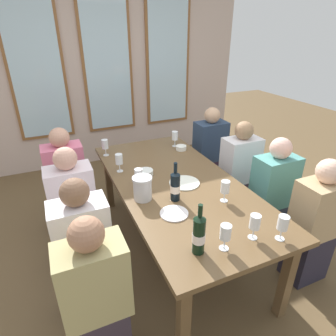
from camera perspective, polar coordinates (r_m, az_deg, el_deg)
ground_plane at (r=2.92m, az=1.50°, el=-15.52°), size 12.00×12.00×0.00m
back_wall_with_windows at (r=4.47m, az=-12.14°, el=19.40°), size 4.21×0.10×2.90m
dining_table at (r=2.53m, az=1.68°, el=-4.15°), size 1.01×2.14×0.74m
white_plate_0 at (r=2.46m, az=3.31°, el=-2.98°), size 0.27×0.27×0.01m
white_plate_1 at (r=2.08m, az=1.23°, el=-9.10°), size 0.21×0.21×0.01m
metal_pitcher at (r=2.21m, az=-5.14°, el=-4.03°), size 0.16×0.16×0.19m
wine_bottle_0 at (r=1.71m, az=6.22°, el=-13.08°), size 0.08×0.08×0.34m
wine_bottle_1 at (r=2.18m, az=1.46°, el=-3.62°), size 0.08×0.08×0.32m
tasting_bowl_0 at (r=3.13m, az=2.67°, el=4.08°), size 0.11×0.11×0.05m
tasting_bowl_1 at (r=2.60m, az=-4.51°, el=-0.90°), size 0.14×0.14×0.05m
wine_glass_0 at (r=1.76m, az=11.48°, el=-12.71°), size 0.07×0.07×0.17m
wine_glass_1 at (r=1.93m, az=22.10°, el=-10.27°), size 0.07×0.07×0.17m
wine_glass_2 at (r=2.65m, az=-9.81°, el=1.70°), size 0.07×0.07×0.17m
wine_glass_3 at (r=2.35m, az=-5.92°, el=-1.38°), size 0.07×0.07×0.17m
wine_glass_4 at (r=3.20m, az=1.38°, el=6.44°), size 0.07×0.07×0.17m
wine_glass_5 at (r=1.88m, az=17.07°, el=-10.39°), size 0.07×0.07×0.17m
wine_glass_6 at (r=2.21m, az=11.42°, el=-3.82°), size 0.07×0.07×0.17m
wine_glass_7 at (r=3.03m, az=-12.54°, el=4.55°), size 0.07×0.07×0.17m
seated_person_0 at (r=2.63m, az=-18.33°, el=-7.94°), size 0.38×0.24×1.11m
seated_person_1 at (r=3.18m, az=14.03°, el=-1.07°), size 0.38×0.24×1.11m
seated_person_2 at (r=2.18m, az=-16.40°, el=-15.79°), size 0.38×0.24×1.11m
seated_person_3 at (r=2.85m, az=20.11°, el=-5.37°), size 0.38×0.24×1.11m
seated_person_4 at (r=1.87m, az=-14.09°, el=-24.42°), size 0.38×0.24×1.11m
seated_person_5 at (r=2.60m, az=27.29°, el=-10.29°), size 0.38×0.24×1.11m
seated_person_6 at (r=3.09m, az=-19.56°, el=-2.75°), size 0.38×0.24×1.11m
seated_person_7 at (r=3.63m, az=8.35°, el=2.96°), size 0.38×0.24×1.11m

